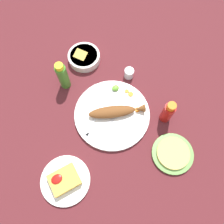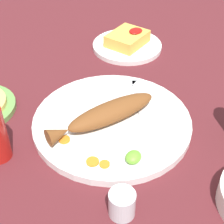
{
  "view_description": "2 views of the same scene",
  "coord_description": "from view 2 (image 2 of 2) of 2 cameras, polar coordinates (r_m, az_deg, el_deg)",
  "views": [
    {
      "loc": [
        0.18,
        0.34,
        0.99
      ],
      "look_at": [
        0.0,
        0.0,
        0.04
      ],
      "focal_mm": 35.0,
      "sensor_mm": 36.0,
      "label": 1
    },
    {
      "loc": [
        -0.48,
        -0.34,
        0.53
      ],
      "look_at": [
        0.0,
        0.0,
        0.04
      ],
      "focal_mm": 55.0,
      "sensor_mm": 36.0,
      "label": 2
    }
  ],
  "objects": [
    {
      "name": "fork_far",
      "position": [
        0.84,
        4.42,
        2.08
      ],
      "size": [
        0.15,
        0.12,
        0.0
      ],
      "rotation": [
        0.0,
        0.0,
        6.94
      ],
      "color": "silver",
      "rests_on": "main_plate"
    },
    {
      "name": "lime_wedge_main",
      "position": [
        0.68,
        3.58,
        -7.47
      ],
      "size": [
        0.04,
        0.03,
        0.02
      ],
      "primitive_type": "ellipsoid",
      "color": "#6BB233",
      "rests_on": "main_plate"
    },
    {
      "name": "fried_fish",
      "position": [
        0.76,
        -0.95,
        -0.33
      ],
      "size": [
        0.27,
        0.14,
        0.04
      ],
      "rotation": [
        0.0,
        0.0,
        -0.38
      ],
      "color": "brown",
      "rests_on": "main_plate"
    },
    {
      "name": "salt_cup",
      "position": [
        0.62,
        1.67,
        -15.18
      ],
      "size": [
        0.05,
        0.05,
        0.05
      ],
      "color": "silver",
      "rests_on": "ground_plane"
    },
    {
      "name": "carrot_slice_near",
      "position": [
        0.73,
        -7.93,
        -4.58
      ],
      "size": [
        0.02,
        0.02,
        0.0
      ],
      "primitive_type": "cylinder",
      "color": "orange",
      "rests_on": "main_plate"
    },
    {
      "name": "fork_near",
      "position": [
        0.85,
        1.35,
        2.94
      ],
      "size": [
        0.19,
        0.03,
        0.0
      ],
      "rotation": [
        0.0,
        0.0,
        6.37
      ],
      "color": "silver",
      "rests_on": "main_plate"
    },
    {
      "name": "main_plate",
      "position": [
        0.79,
        -0.0,
        -1.63
      ],
      "size": [
        0.36,
        0.36,
        0.02
      ],
      "primitive_type": "cylinder",
      "color": "white",
      "rests_on": "ground_plane"
    },
    {
      "name": "carrot_slice_far",
      "position": [
        0.68,
        -1.25,
        -8.67
      ],
      "size": [
        0.02,
        0.02,
        0.0
      ],
      "primitive_type": "cylinder",
      "color": "orange",
      "rests_on": "main_plate"
    },
    {
      "name": "carrot_slice_mid",
      "position": [
        0.69,
        -3.25,
        -8.24
      ],
      "size": [
        0.03,
        0.03,
        0.0
      ],
      "primitive_type": "cylinder",
      "color": "orange",
      "rests_on": "main_plate"
    },
    {
      "name": "side_plate_fries",
      "position": [
        1.09,
        2.53,
        10.91
      ],
      "size": [
        0.21,
        0.21,
        0.01
      ],
      "primitive_type": "cylinder",
      "color": "white",
      "rests_on": "ground_plane"
    },
    {
      "name": "fries_pile",
      "position": [
        1.08,
        2.61,
        12.12
      ],
      "size": [
        0.12,
        0.1,
        0.04
      ],
      "color": "gold",
      "rests_on": "side_plate_fries"
    },
    {
      "name": "ground_plane",
      "position": [
        0.79,
        -0.0,
        -2.12
      ],
      "size": [
        4.0,
        4.0,
        0.0
      ],
      "primitive_type": "plane",
      "color": "#561E23"
    }
  ]
}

